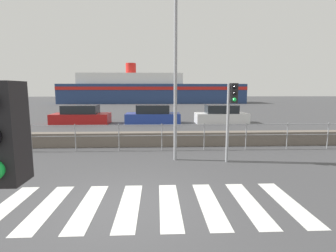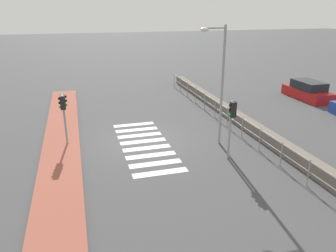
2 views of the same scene
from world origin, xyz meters
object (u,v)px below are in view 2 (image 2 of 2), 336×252
object	(u,v)px
traffic_light_far	(231,118)
parked_car_red	(308,91)
traffic_light_near	(63,106)
streetlamp	(218,73)

from	to	relation	value
traffic_light_far	parked_car_red	bearing A→B (deg)	127.75
parked_car_red	traffic_light_near	bearing A→B (deg)	-76.01
traffic_light_far	parked_car_red	world-z (taller)	traffic_light_far
traffic_light_near	traffic_light_far	bearing A→B (deg)	62.34
traffic_light_far	parked_car_red	distance (m)	13.41
traffic_light_near	streetlamp	size ratio (longest dim) A/B	0.45
traffic_light_far	parked_car_red	size ratio (longest dim) A/B	0.66
streetlamp	parked_car_red	world-z (taller)	streetlamp
traffic_light_far	traffic_light_near	bearing A→B (deg)	-117.66
streetlamp	traffic_light_near	bearing A→B (deg)	-104.19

